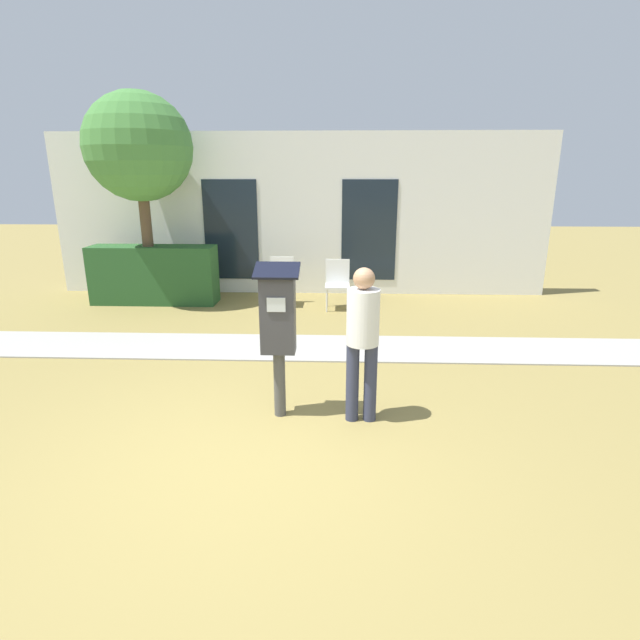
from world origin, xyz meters
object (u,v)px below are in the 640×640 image
object	(u,v)px
parking_meter	(278,322)
outdoor_chair_left	(282,277)
person_standing	(363,333)
outdoor_chair_middle	(337,280)

from	to	relation	value
parking_meter	outdoor_chair_left	distance (m)	4.57
parking_meter	outdoor_chair_left	xyz separation A→B (m)	(-0.49, 4.52, -0.49)
parking_meter	person_standing	bearing A→B (deg)	-5.17
person_standing	outdoor_chair_left	bearing A→B (deg)	127.14
person_standing	outdoor_chair_left	size ratio (longest dim) A/B	1.76
parking_meter	person_standing	distance (m)	0.84
parking_meter	outdoor_chair_middle	world-z (taller)	parking_meter
outdoor_chair_left	outdoor_chair_middle	xyz separation A→B (m)	(1.06, -0.23, 0.00)
parking_meter	outdoor_chair_middle	bearing A→B (deg)	82.40
person_standing	outdoor_chair_middle	distance (m)	4.39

